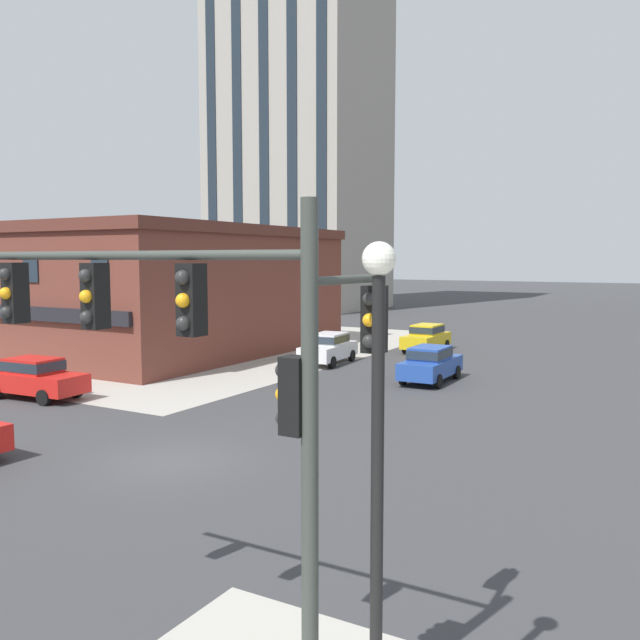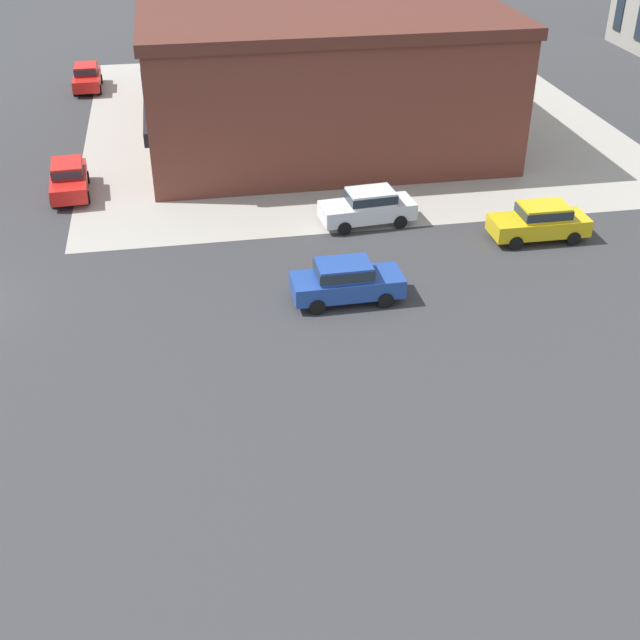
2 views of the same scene
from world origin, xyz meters
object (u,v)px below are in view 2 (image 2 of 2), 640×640
car_main_southbound_near (540,221)px  car_parked_curb (68,177)px  car_main_northbound_near (346,280)px  car_main_mid (87,76)px  car_main_northbound_far (368,206)px

car_main_southbound_near → car_parked_curb: 23.25m
car_main_northbound_near → car_parked_curb: (-12.93, -11.64, 0.00)m
car_main_northbound_near → car_main_mid: (-31.76, -11.84, 0.00)m
car_main_northbound_far → car_parked_curb: size_ratio=1.01×
car_main_northbound_far → car_main_southbound_near: bearing=68.0°
car_main_northbound_near → car_main_northbound_far: same height
car_main_northbound_far → car_main_mid: 28.75m
car_main_mid → car_main_northbound_far: bearing=29.9°
car_parked_curb → car_main_mid: (-18.84, -0.19, 0.00)m
car_main_northbound_far → car_parked_curb: bearing=-113.3°
car_main_northbound_far → car_main_southbound_near: (2.95, 7.29, 0.00)m
car_parked_curb → car_main_northbound_near: bearing=42.0°
car_main_northbound_near → car_main_mid: size_ratio=1.00×
car_main_northbound_far → car_main_mid: bearing=-150.1°
car_parked_curb → car_main_mid: bearing=-179.4°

